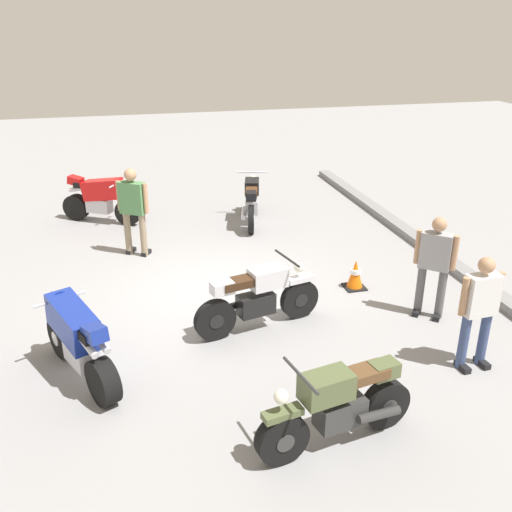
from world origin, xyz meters
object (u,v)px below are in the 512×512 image
(motorcycle_silver_cruiser, at_px, (258,297))
(motorcycle_blue_sportbike, at_px, (78,338))
(motorcycle_olive_vintage, at_px, (338,407))
(traffic_cone, at_px, (355,274))
(motorcycle_red_sportbike, at_px, (101,198))
(person_in_green_shirt, at_px, (133,206))
(person_in_gray_shirt, at_px, (435,261))
(person_in_white_shirt, at_px, (479,307))
(motorcycle_black_cruiser, at_px, (252,201))

(motorcycle_silver_cruiser, relative_size, motorcycle_blue_sportbike, 1.12)
(motorcycle_olive_vintage, height_order, traffic_cone, motorcycle_olive_vintage)
(motorcycle_red_sportbike, relative_size, person_in_green_shirt, 1.00)
(motorcycle_olive_vintage, height_order, motorcycle_red_sportbike, motorcycle_red_sportbike)
(motorcycle_silver_cruiser, height_order, traffic_cone, motorcycle_silver_cruiser)
(traffic_cone, bearing_deg, person_in_gray_shirt, 32.44)
(motorcycle_silver_cruiser, relative_size, person_in_white_shirt, 1.27)
(motorcycle_black_cruiser, relative_size, traffic_cone, 3.87)
(motorcycle_olive_vintage, relative_size, motorcycle_red_sportbike, 1.09)
(motorcycle_red_sportbike, height_order, person_in_gray_shirt, person_in_gray_shirt)
(person_in_gray_shirt, height_order, person_in_white_shirt, person_in_gray_shirt)
(motorcycle_red_sportbike, bearing_deg, motorcycle_blue_sportbike, -61.66)
(motorcycle_olive_vintage, bearing_deg, person_in_gray_shirt, -147.81)
(person_in_gray_shirt, relative_size, traffic_cone, 3.13)
(person_in_white_shirt, bearing_deg, person_in_gray_shirt, 169.59)
(motorcycle_olive_vintage, xyz_separation_m, motorcycle_red_sportbike, (-8.23, -2.57, 0.11))
(motorcycle_blue_sportbike, distance_m, motorcycle_red_sportbike, 6.25)
(motorcycle_olive_vintage, bearing_deg, motorcycle_red_sportbike, -84.15)
(person_in_green_shirt, xyz_separation_m, traffic_cone, (2.45, 3.66, -0.77))
(person_in_green_shirt, relative_size, person_in_white_shirt, 1.10)
(traffic_cone, bearing_deg, motorcycle_red_sportbike, -136.92)
(motorcycle_silver_cruiser, height_order, motorcycle_red_sportbike, motorcycle_red_sportbike)
(motorcycle_blue_sportbike, bearing_deg, person_in_green_shirt, -38.24)
(traffic_cone, bearing_deg, person_in_white_shirt, 12.67)
(motorcycle_silver_cruiser, bearing_deg, traffic_cone, 11.39)
(person_in_green_shirt, relative_size, person_in_gray_shirt, 1.07)
(motorcycle_olive_vintage, height_order, person_in_green_shirt, person_in_green_shirt)
(motorcycle_blue_sportbike, bearing_deg, traffic_cone, -96.12)
(motorcycle_silver_cruiser, relative_size, motorcycle_olive_vintage, 1.06)
(motorcycle_blue_sportbike, bearing_deg, motorcycle_red_sportbike, -27.77)
(motorcycle_red_sportbike, relative_size, person_in_white_shirt, 1.10)
(motorcycle_black_cruiser, height_order, motorcycle_blue_sportbike, motorcycle_blue_sportbike)
(motorcycle_silver_cruiser, bearing_deg, motorcycle_olive_vintage, -98.49)
(person_in_white_shirt, bearing_deg, person_in_green_shirt, -143.66)
(person_in_gray_shirt, bearing_deg, person_in_white_shirt, 34.69)
(motorcycle_silver_cruiser, bearing_deg, motorcycle_red_sportbike, 99.25)
(motorcycle_red_sportbike, bearing_deg, motorcycle_silver_cruiser, -36.61)
(motorcycle_silver_cruiser, height_order, person_in_gray_shirt, person_in_gray_shirt)
(motorcycle_olive_vintage, relative_size, person_in_gray_shirt, 1.17)
(person_in_white_shirt, bearing_deg, motorcycle_olive_vintage, -70.99)
(motorcycle_silver_cruiser, height_order, motorcycle_black_cruiser, same)
(motorcycle_silver_cruiser, bearing_deg, person_in_gray_shirt, -19.00)
(motorcycle_olive_vintage, xyz_separation_m, traffic_cone, (-3.60, 1.76, -0.23))
(motorcycle_blue_sportbike, xyz_separation_m, person_in_green_shirt, (-4.06, 0.92, 0.43))
(person_in_gray_shirt, xyz_separation_m, person_in_white_shirt, (1.42, -0.17, -0.03))
(motorcycle_black_cruiser, height_order, person_in_green_shirt, person_in_green_shirt)
(person_in_green_shirt, bearing_deg, motorcycle_blue_sportbike, -160.41)
(person_in_green_shirt, bearing_deg, motorcycle_black_cruiser, -31.32)
(motorcycle_black_cruiser, height_order, person_in_gray_shirt, person_in_gray_shirt)
(person_in_gray_shirt, bearing_deg, motorcycle_olive_vintage, -4.86)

